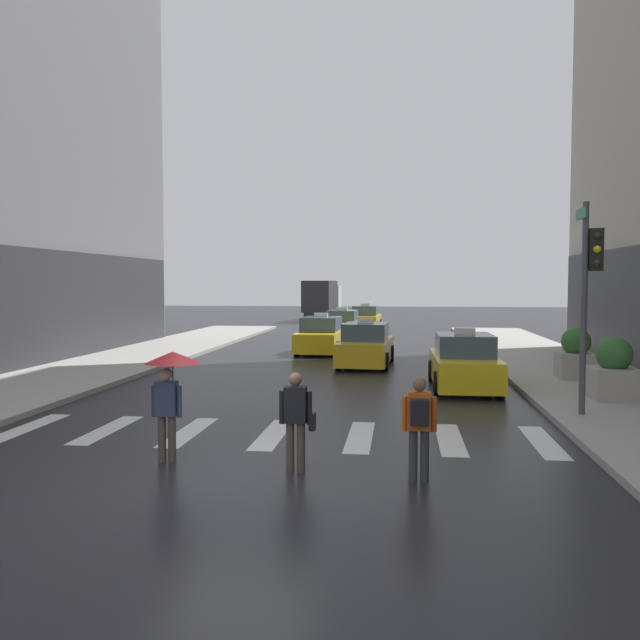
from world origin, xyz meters
TOP-DOWN VIEW (x-y plane):
  - ground_plane at (0.00, 0.00)m, footprint 160.00×160.00m
  - crosswalk_markings at (-0.00, 3.00)m, footprint 11.30×2.80m
  - traffic_light_pole at (6.81, 5.20)m, footprint 0.44×0.84m
  - taxi_lead at (4.50, 9.66)m, footprint 1.97×4.56m
  - taxi_second at (1.30, 14.76)m, footprint 2.12×4.63m
  - taxi_third at (-0.93, 19.14)m, footprint 2.08×4.61m
  - taxi_fourth at (-0.65, 26.79)m, footprint 2.10×4.62m
  - taxi_fifth at (0.26, 34.34)m, footprint 2.07×4.61m
  - box_truck at (-3.86, 44.00)m, footprint 2.57×7.63m
  - pedestrian_with_umbrella at (-1.36, 0.69)m, footprint 0.96×0.96m
  - pedestrian_with_backpack at (2.90, 0.05)m, footprint 0.55×0.43m
  - pedestrian_with_handbag at (0.90, 0.40)m, footprint 0.61×0.24m
  - planter_near_corner at (8.07, 7.40)m, footprint 1.10×1.10m
  - planter_mid_block at (8.08, 11.13)m, footprint 1.10×1.10m

SIDE VIEW (x-z plane):
  - ground_plane at x=0.00m, z-range 0.00..0.00m
  - crosswalk_markings at x=0.00m, z-range 0.00..0.01m
  - taxi_lead at x=4.50m, z-range -0.18..1.63m
  - taxi_second at x=1.30m, z-range -0.18..1.63m
  - taxi_third at x=-0.93m, z-range -0.18..1.63m
  - taxi_fourth at x=-0.65m, z-range -0.18..1.63m
  - taxi_fifth at x=0.26m, z-range -0.18..1.63m
  - planter_near_corner at x=8.07m, z-range 0.07..1.67m
  - planter_mid_block at x=8.08m, z-range 0.07..1.67m
  - pedestrian_with_handbag at x=0.90m, z-range 0.11..1.76m
  - pedestrian_with_backpack at x=2.90m, z-range 0.15..1.80m
  - pedestrian_with_umbrella at x=-1.36m, z-range 0.55..2.49m
  - box_truck at x=-3.86m, z-range 0.18..3.53m
  - traffic_light_pole at x=6.81m, z-range 0.86..5.66m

